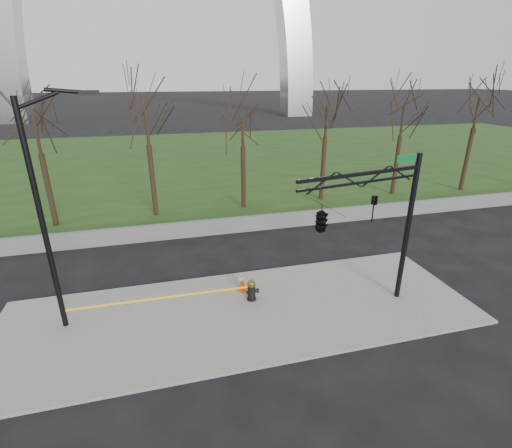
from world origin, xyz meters
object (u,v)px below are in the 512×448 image
object	(u,v)px
fire_hydrant	(252,290)
street_light	(47,204)
traffic_cone	(242,282)
traffic_signal_mast	(340,215)

from	to	relation	value
fire_hydrant	street_light	size ratio (longest dim) A/B	0.11
traffic_cone	street_light	size ratio (longest dim) A/B	0.09
traffic_cone	street_light	world-z (taller)	street_light
fire_hydrant	traffic_cone	distance (m)	0.83
street_light	traffic_signal_mast	world-z (taller)	street_light
traffic_signal_mast	traffic_cone	bearing A→B (deg)	128.25
traffic_cone	street_light	xyz separation A→B (m)	(-6.50, -0.66, 4.21)
fire_hydrant	street_light	bearing A→B (deg)	-177.50
street_light	traffic_signal_mast	bearing A→B (deg)	-21.31
traffic_cone	street_light	bearing A→B (deg)	-174.17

